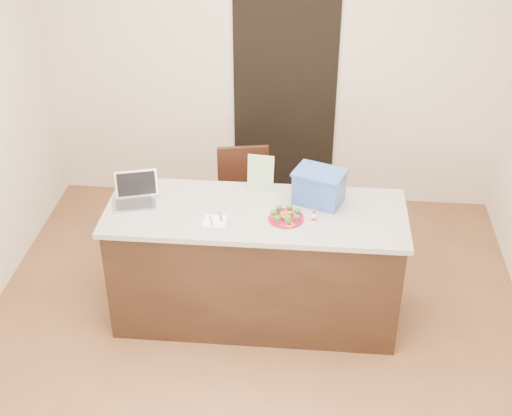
# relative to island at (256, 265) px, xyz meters

# --- Properties ---
(ground) EXTENTS (4.00, 4.00, 0.00)m
(ground) POSITION_rel_island_xyz_m (0.00, -0.25, -0.46)
(ground) COLOR brown
(ground) RESTS_ON ground
(room_shell) EXTENTS (4.00, 4.00, 4.00)m
(room_shell) POSITION_rel_island_xyz_m (0.00, -0.25, 1.16)
(room_shell) COLOR white
(room_shell) RESTS_ON ground
(doorway) EXTENTS (0.90, 0.02, 2.00)m
(doorway) POSITION_rel_island_xyz_m (0.10, 1.73, 0.54)
(doorway) COLOR black
(doorway) RESTS_ON ground
(island) EXTENTS (2.06, 0.76, 0.92)m
(island) POSITION_rel_island_xyz_m (0.00, 0.00, 0.00)
(island) COLOR black
(island) RESTS_ON ground
(plate) EXTENTS (0.24, 0.24, 0.02)m
(plate) POSITION_rel_island_xyz_m (0.21, -0.09, 0.47)
(plate) COLOR maroon
(plate) RESTS_ON island
(meatballs) EXTENTS (0.08, 0.10, 0.04)m
(meatballs) POSITION_rel_island_xyz_m (0.21, -0.09, 0.49)
(meatballs) COLOR brown
(meatballs) RESTS_ON plate
(broccoli) EXTENTS (0.20, 0.20, 0.04)m
(broccoli) POSITION_rel_island_xyz_m (0.21, -0.09, 0.50)
(broccoli) COLOR #1D4612
(broccoli) RESTS_ON plate
(pepper_rings) EXTENTS (0.21, 0.22, 0.01)m
(pepper_rings) POSITION_rel_island_xyz_m (0.21, -0.09, 0.48)
(pepper_rings) COLOR gold
(pepper_rings) RESTS_ON plate
(napkin) EXTENTS (0.15, 0.15, 0.01)m
(napkin) POSITION_rel_island_xyz_m (-0.26, -0.16, 0.46)
(napkin) COLOR white
(napkin) RESTS_ON island
(fork) EXTENTS (0.04, 0.14, 0.00)m
(fork) POSITION_rel_island_xyz_m (-0.28, -0.15, 0.47)
(fork) COLOR silver
(fork) RESTS_ON napkin
(knife) EXTENTS (0.05, 0.22, 0.01)m
(knife) POSITION_rel_island_xyz_m (-0.23, -0.18, 0.47)
(knife) COLOR white
(knife) RESTS_ON napkin
(yogurt_bottle) EXTENTS (0.04, 0.04, 0.08)m
(yogurt_bottle) POSITION_rel_island_xyz_m (0.40, -0.10, 0.49)
(yogurt_bottle) COLOR beige
(yogurt_bottle) RESTS_ON island
(laptop) EXTENTS (0.34, 0.31, 0.21)m
(laptop) POSITION_rel_island_xyz_m (-0.84, 0.05, 0.51)
(laptop) COLOR #B0B1B5
(laptop) RESTS_ON island
(leaflet) EXTENTS (0.19, 0.06, 0.27)m
(leaflet) POSITION_rel_island_xyz_m (0.01, 0.29, 0.59)
(leaflet) COLOR silver
(leaflet) RESTS_ON island
(blue_box) EXTENTS (0.40, 0.34, 0.24)m
(blue_box) POSITION_rel_island_xyz_m (0.42, 0.16, 0.58)
(blue_box) COLOR #294C97
(blue_box) RESTS_ON island
(chair) EXTENTS (0.48, 0.48, 0.93)m
(chair) POSITION_rel_island_xyz_m (-0.19, 0.81, 0.07)
(chair) COLOR #35180F
(chair) RESTS_ON ground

